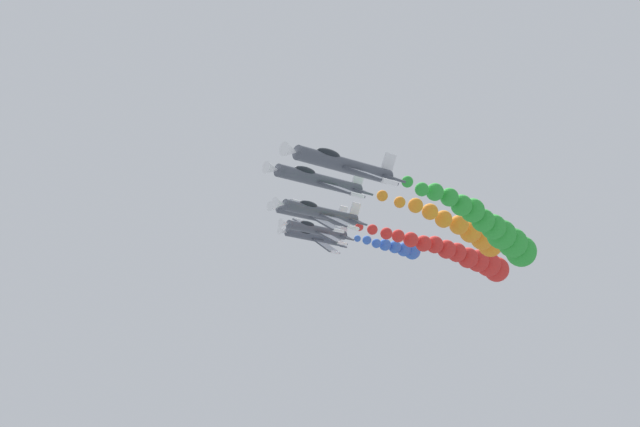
% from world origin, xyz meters
% --- Properties ---
extents(airplane_lead, '(8.76, 10.35, 4.50)m').
position_xyz_m(airplane_lead, '(-21.77, 16.85, 75.70)').
color(airplane_lead, '#474C56').
extents(smoke_trail_lead, '(3.96, 18.59, 4.83)m').
position_xyz_m(smoke_trail_lead, '(-20.54, -2.31, 73.92)').
color(smoke_trail_lead, green).
extents(airplane_left_inner, '(8.79, 10.35, 4.44)m').
position_xyz_m(airplane_left_inner, '(-12.95, 11.56, 77.54)').
color(airplane_left_inner, '#474C56').
extents(smoke_trail_left_inner, '(4.82, 20.76, 3.21)m').
position_xyz_m(smoke_trail_left_inner, '(-11.13, -10.14, 76.74)').
color(smoke_trail_left_inner, orange).
extents(airplane_right_inner, '(8.66, 10.35, 4.70)m').
position_xyz_m(airplane_right_inner, '(-3.95, 3.50, 77.89)').
color(airplane_right_inner, '#474C56').
extents(airplane_left_outer, '(8.45, 10.35, 5.10)m').
position_xyz_m(airplane_left_outer, '(4.24, -2.28, 80.21)').
color(airplane_left_outer, '#474C56').
extents(smoke_trail_left_outer, '(3.73, 28.47, 4.03)m').
position_xyz_m(smoke_trail_left_outer, '(5.01, -29.48, 79.24)').
color(smoke_trail_left_outer, red).
extents(airplane_right_outer, '(8.58, 10.35, 4.87)m').
position_xyz_m(airplane_right_outer, '(13.25, -10.97, 81.51)').
color(airplane_right_outer, '#474C56').
extents(smoke_trail_right_outer, '(2.21, 11.93, 2.21)m').
position_xyz_m(smoke_trail_right_outer, '(13.41, -25.58, 81.34)').
color(smoke_trail_right_outer, blue).
extents(airplane_trailing, '(8.17, 10.35, 5.58)m').
position_xyz_m(airplane_trailing, '(20.71, -16.79, 82.81)').
color(airplane_trailing, '#474C56').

